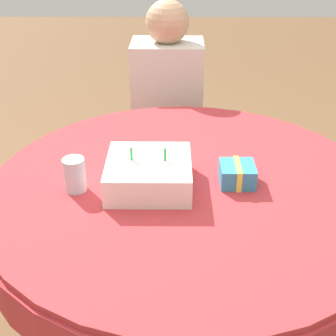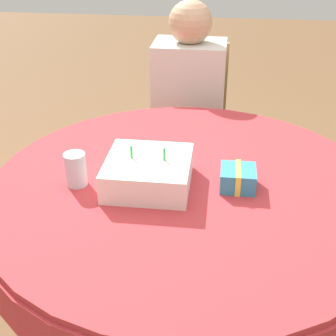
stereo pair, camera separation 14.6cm
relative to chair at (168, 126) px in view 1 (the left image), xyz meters
The scene contains 6 objects.
dining_table 1.00m from the chair, 86.06° to the right, with size 1.28×1.28×0.74m.
chair is the anchor object (origin of this frame).
person 0.22m from the chair, 90.91° to the right, with size 0.35×0.35×1.13m.
birthday_cake 1.06m from the chair, 92.85° to the right, with size 0.26×0.26×0.13m.
drinking_glass 1.11m from the chair, 104.94° to the right, with size 0.07×0.07×0.11m.
gift_box 1.05m from the chair, 77.09° to the right, with size 0.11×0.11×0.07m.
Camera 1 is at (-0.05, -1.27, 1.51)m, focal length 50.00 mm.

